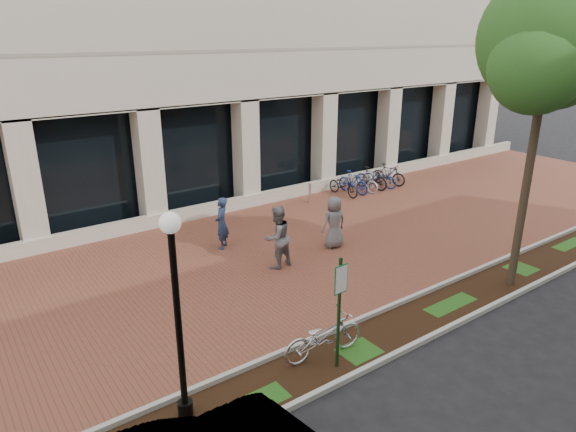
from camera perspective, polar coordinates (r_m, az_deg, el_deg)
ground at (r=16.27m, az=-1.47°, el=-4.32°), size 120.00×120.00×0.00m
brick_plaza at (r=16.27m, az=-1.47°, el=-4.30°), size 40.00×9.00×0.01m
planting_strip at (r=12.78m, az=12.28°, el=-12.01°), size 40.00×1.50×0.01m
curb_plaza_side at (r=13.18m, az=9.86°, el=-10.50°), size 40.00×0.12×0.12m
curb_street_side at (r=12.35m, az=14.92°, el=-13.16°), size 40.00×0.12×0.12m
parking_sign at (r=10.43m, az=5.77°, el=-9.27°), size 0.34×0.07×2.51m
lamppost at (r=9.00m, az=-12.22°, el=-9.93°), size 0.36×0.36×3.96m
street_tree at (r=14.34m, az=26.98°, el=16.23°), size 4.05×3.38×8.17m
locked_bicycle at (r=11.30m, az=3.94°, el=-13.16°), size 1.98×0.89×1.01m
pedestrian_left at (r=16.59m, az=-7.38°, el=-0.79°), size 0.74×0.73×1.71m
pedestrian_mid at (r=15.09m, az=-1.21°, el=-2.37°), size 1.02×0.84×1.91m
pedestrian_right at (r=16.60m, az=5.15°, el=-0.68°), size 0.88×0.61×1.72m
bollard at (r=21.05m, az=2.43°, el=2.66°), size 0.12×0.12×0.89m
bike_rack_cluster at (r=23.03m, az=8.71°, el=3.99°), size 3.58×1.79×0.99m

